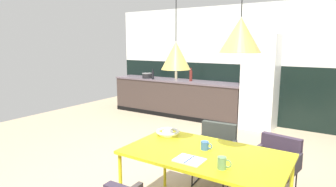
{
  "coord_description": "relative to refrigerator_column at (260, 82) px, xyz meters",
  "views": [
    {
      "loc": [
        2.03,
        -2.86,
        1.77
      ],
      "look_at": [
        -0.37,
        0.9,
        0.98
      ],
      "focal_mm": 30.3,
      "sensor_mm": 36.0,
      "label": 1
    }
  ],
  "objects": [
    {
      "name": "ground_plane",
      "position": [
        -0.51,
        -3.06,
        -0.98
      ],
      "size": [
        9.06,
        9.06,
        0.0
      ],
      "primitive_type": "plane",
      "color": "tan"
    },
    {
      "name": "back_wall_splashback_dark",
      "position": [
        -0.51,
        0.36,
        -0.32
      ],
      "size": [
        6.69,
        0.12,
        1.31
      ],
      "primitive_type": "cube",
      "color": "black",
      "rests_on": "ground"
    },
    {
      "name": "back_wall_panel_upper",
      "position": [
        -0.51,
        0.36,
        0.98
      ],
      "size": [
        6.69,
        0.12,
        1.31
      ],
      "primitive_type": "cube",
      "color": "white",
      "rests_on": "back_wall_splashback_dark"
    },
    {
      "name": "kitchen_counter",
      "position": [
        -2.03,
        -0.0,
        -0.53
      ],
      "size": [
        3.38,
        0.63,
        0.89
      ],
      "color": "#3D312D",
      "rests_on": "ground"
    },
    {
      "name": "refrigerator_column",
      "position": [
        0.0,
        0.0,
        0.0
      ],
      "size": [
        0.67,
        0.6,
        1.96
      ],
      "primitive_type": "cube",
      "color": "silver",
      "rests_on": "ground"
    },
    {
      "name": "dining_table",
      "position": [
        0.43,
        -3.56,
        -0.29
      ],
      "size": [
        1.54,
        0.89,
        0.74
      ],
      "color": "gold",
      "rests_on": "ground"
    },
    {
      "name": "armchair_by_stool",
      "position": [
        0.92,
        -2.69,
        -0.51
      ],
      "size": [
        0.55,
        0.54,
        0.71
      ],
      "rotation": [
        0.0,
        0.0,
        2.97
      ],
      "color": "#373137",
      "rests_on": "ground"
    },
    {
      "name": "armchair_near_window",
      "position": [
        0.18,
        -2.7,
        -0.5
      ],
      "size": [
        0.52,
        0.5,
        0.76
      ],
      "rotation": [
        0.0,
        0.0,
        3.2
      ],
      "color": "#373137",
      "rests_on": "ground"
    },
    {
      "name": "fruit_bowl",
      "position": [
        -0.15,
        -3.32,
        -0.2
      ],
      "size": [
        0.27,
        0.27,
        0.06
      ],
      "color": "silver",
      "rests_on": "dining_table"
    },
    {
      "name": "open_book",
      "position": [
        0.39,
        -3.81,
        -0.23
      ],
      "size": [
        0.26,
        0.2,
        0.02
      ],
      "color": "white",
      "rests_on": "dining_table"
    },
    {
      "name": "mug_white_ceramic",
      "position": [
        0.7,
        -3.81,
        -0.19
      ],
      "size": [
        0.12,
        0.08,
        0.11
      ],
      "color": "#5B8456",
      "rests_on": "dining_table"
    },
    {
      "name": "mug_dark_espresso",
      "position": [
        0.39,
        -3.49,
        -0.2
      ],
      "size": [
        0.12,
        0.08,
        0.08
      ],
      "color": "#335B93",
      "rests_on": "dining_table"
    },
    {
      "name": "cooking_pot",
      "position": [
        -2.81,
        -0.13,
        -0.02
      ],
      "size": [
        0.26,
        0.26,
        0.16
      ],
      "color": "black",
      "rests_on": "kitchen_counter"
    },
    {
      "name": "bottle_spice_small",
      "position": [
        -2.1,
        0.12,
        0.02
      ],
      "size": [
        0.07,
        0.07,
        0.25
      ],
      "color": "tan",
      "rests_on": "kitchen_counter"
    },
    {
      "name": "bottle_vinegar_dark",
      "position": [
        -1.62,
        -0.01,
        0.05
      ],
      "size": [
        0.07,
        0.07,
        0.31
      ],
      "color": "maroon",
      "rests_on": "kitchen_counter"
    },
    {
      "name": "bottle_wine_green",
      "position": [
        -2.56,
        -0.23,
        0.02
      ],
      "size": [
        0.06,
        0.06,
        0.25
      ],
      "color": "black",
      "rests_on": "kitchen_counter"
    },
    {
      "name": "pendant_lamp_over_table_near",
      "position": [
        0.12,
        -3.6,
        0.68
      ],
      "size": [
        0.28,
        0.28,
        1.04
      ],
      "color": "black"
    },
    {
      "name": "pendant_lamp_over_table_far",
      "position": [
        0.74,
        -3.59,
        0.86
      ],
      "size": [
        0.34,
        0.34,
        0.87
      ],
      "color": "black"
    }
  ]
}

